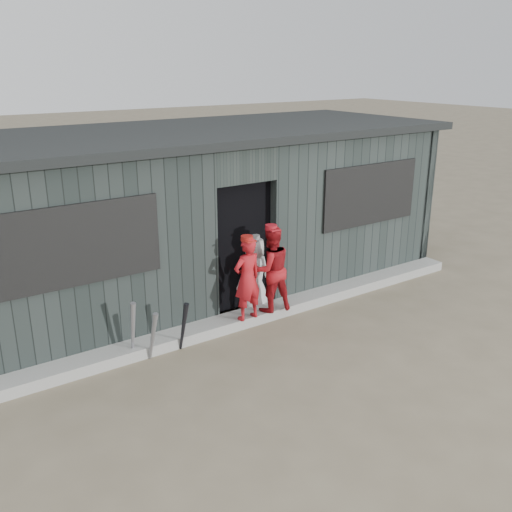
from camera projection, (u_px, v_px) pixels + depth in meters
ground at (339, 372)px, 6.97m from camera, size 80.00×80.00×0.00m
curb at (255, 315)px, 8.37m from camera, size 8.00×0.36×0.15m
bat_left at (153, 336)px, 7.14m from camera, size 0.13×0.24×0.68m
bat_mid at (133, 331)px, 7.12m from camera, size 0.08×0.25×0.83m
bat_right at (183, 327)px, 7.38m from camera, size 0.12×0.23×0.70m
player_red_left at (247, 279)px, 7.90m from camera, size 0.46×0.32×1.20m
player_red_right at (271, 269)px, 8.18m from camera, size 0.69×0.58×1.27m
player_grey_back at (254, 274)px, 8.52m from camera, size 0.60×0.41×1.18m
dugout at (197, 212)px, 9.29m from camera, size 8.30×3.30×2.62m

